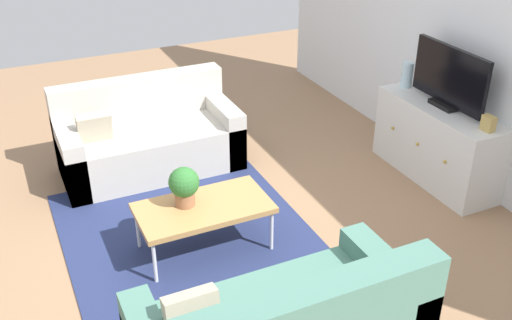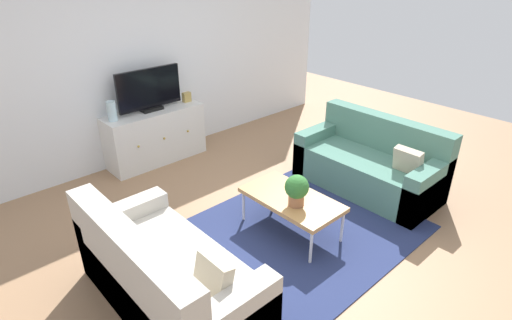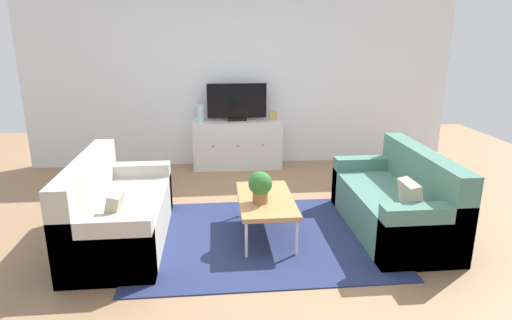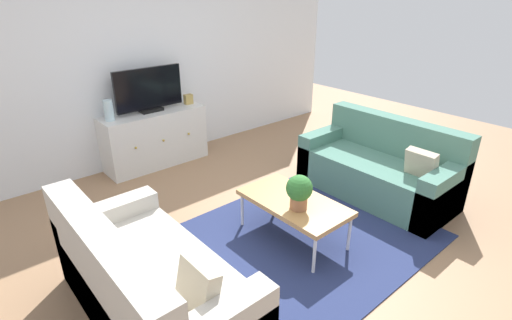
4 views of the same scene
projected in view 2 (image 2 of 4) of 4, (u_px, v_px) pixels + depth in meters
ground_plane at (281, 229)px, 4.23m from camera, size 10.00×10.00×0.00m
wall_back at (143, 57)px, 5.31m from camera, size 6.40×0.12×2.70m
area_rug at (292, 235)px, 4.13m from camera, size 2.50×1.90×0.01m
couch_left_side at (162, 280)px, 3.17m from camera, size 0.80×1.66×0.84m
couch_right_side at (372, 165)px, 4.90m from camera, size 0.80×1.66×0.84m
coffee_table at (292, 200)px, 4.04m from camera, size 0.54×1.00×0.40m
potted_plant at (297, 189)px, 3.83m from camera, size 0.23×0.23×0.31m
tv_console at (155, 136)px, 5.50m from camera, size 1.31×0.47×0.72m
flat_screen_tv at (149, 90)px, 5.24m from camera, size 0.87×0.16×0.55m
glass_vase at (112, 111)px, 4.96m from camera, size 0.11×0.11×0.25m
mantel_clock at (187, 97)px, 5.64m from camera, size 0.11×0.07×0.13m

